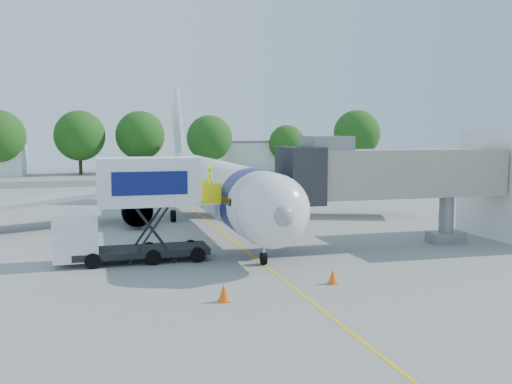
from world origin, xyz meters
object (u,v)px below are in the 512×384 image
object	(u,v)px
aircraft	(211,185)
catering_hiloader	(136,210)
jet_bridge	(381,174)
ground_tug	(396,293)

from	to	relation	value
aircraft	catering_hiloader	bearing A→B (deg)	-119.36
aircraft	jet_bridge	world-z (taller)	aircraft
aircraft	catering_hiloader	size ratio (longest dim) A/B	4.44
jet_bridge	ground_tug	bearing A→B (deg)	-115.39
catering_hiloader	jet_bridge	bearing A→B (deg)	0.01
jet_bridge	aircraft	bearing A→B (deg)	125.70
jet_bridge	ground_tug	xyz separation A→B (m)	(-5.36, -11.29, -3.63)
aircraft	ground_tug	distance (m)	22.68
jet_bridge	catering_hiloader	size ratio (longest dim) A/B	1.64
aircraft	jet_bridge	xyz separation A→B (m)	(7.99, -11.12, 1.39)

